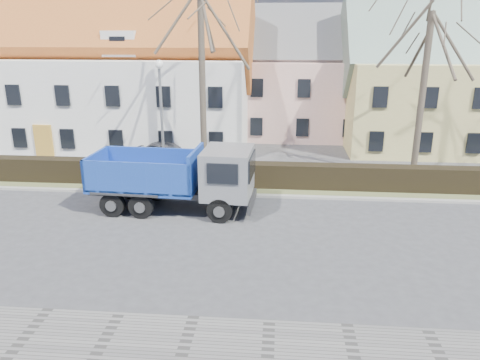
# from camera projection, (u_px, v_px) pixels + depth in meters

# --- Properties ---
(ground) EXTENTS (120.00, 120.00, 0.00)m
(ground) POSITION_uv_depth(u_px,v_px,m) (220.00, 233.00, 19.46)
(ground) COLOR #3C3C3F
(curb_far) EXTENTS (80.00, 0.30, 0.12)m
(curb_far) POSITION_uv_depth(u_px,v_px,m) (231.00, 195.00, 23.80)
(curb_far) COLOR gray
(curb_far) RESTS_ON ground
(grass_strip) EXTENTS (80.00, 3.00, 0.10)m
(grass_strip) POSITION_uv_depth(u_px,v_px,m) (234.00, 185.00, 25.32)
(grass_strip) COLOR #586036
(grass_strip) RESTS_ON ground
(hedge) EXTENTS (60.00, 0.90, 1.30)m
(hedge) POSITION_uv_depth(u_px,v_px,m) (234.00, 176.00, 24.94)
(hedge) COLOR black
(hedge) RESTS_ON ground
(building_white) EXTENTS (26.80, 10.80, 9.50)m
(building_white) POSITION_uv_depth(u_px,v_px,m) (71.00, 77.00, 34.22)
(building_white) COLOR white
(building_white) RESTS_ON ground
(building_pink) EXTENTS (10.80, 8.80, 8.00)m
(building_pink) POSITION_uv_depth(u_px,v_px,m) (302.00, 83.00, 36.84)
(building_pink) COLOR #DFAA9D
(building_pink) RESTS_ON ground
(building_yellow) EXTENTS (18.80, 10.80, 8.50)m
(building_yellow) POSITION_uv_depth(u_px,v_px,m) (475.00, 86.00, 32.94)
(building_yellow) COLOR #CBBC6F
(building_yellow) RESTS_ON ground
(tree_1) EXTENTS (9.20, 9.20, 12.65)m
(tree_1) POSITION_uv_depth(u_px,v_px,m) (202.00, 63.00, 25.72)
(tree_1) COLOR #483E32
(tree_1) RESTS_ON ground
(tree_2) EXTENTS (8.00, 8.00, 11.00)m
(tree_2) POSITION_uv_depth(u_px,v_px,m) (424.00, 80.00, 24.99)
(tree_2) COLOR #483E32
(tree_2) RESTS_ON ground
(dump_truck) EXTENTS (7.99, 3.34, 3.14)m
(dump_truck) POSITION_uv_depth(u_px,v_px,m) (167.00, 178.00, 21.59)
(dump_truck) COLOR navy
(dump_truck) RESTS_ON ground
(streetlight) EXTENTS (0.52, 0.52, 6.66)m
(streetlight) POSITION_uv_depth(u_px,v_px,m) (162.00, 121.00, 25.39)
(streetlight) COLOR #949595
(streetlight) RESTS_ON ground
(cart_frame) EXTENTS (0.86, 0.66, 0.70)m
(cart_frame) POSITION_uv_depth(u_px,v_px,m) (102.00, 186.00, 24.27)
(cart_frame) COLOR silver
(cart_frame) RESTS_ON ground
(parked_car_a) EXTENTS (4.40, 2.80, 1.39)m
(parked_car_a) POSITION_uv_depth(u_px,v_px,m) (167.00, 153.00, 29.36)
(parked_car_a) COLOR #3E3E43
(parked_car_a) RESTS_ON ground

